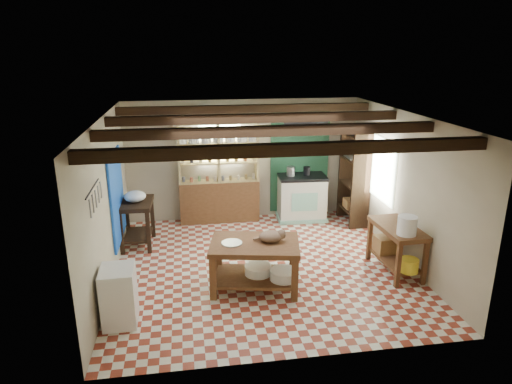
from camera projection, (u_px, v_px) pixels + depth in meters
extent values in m
cube|color=#973421|center=(263.00, 267.00, 7.93)|extent=(5.00, 5.00, 0.02)
cube|color=#414146|center=(263.00, 116.00, 7.14)|extent=(5.00, 5.00, 0.02)
cube|color=#BDB398|center=(243.00, 160.00, 9.89)|extent=(5.00, 0.04, 2.60)
cube|color=#BDB398|center=(300.00, 262.00, 5.18)|extent=(5.00, 0.04, 2.60)
cube|color=#BDB398|center=(106.00, 203.00, 7.16)|extent=(0.04, 5.00, 2.60)
cube|color=#BDB398|center=(405.00, 188.00, 7.91)|extent=(0.04, 5.00, 2.60)
cube|color=black|center=(263.00, 124.00, 7.18)|extent=(5.00, 3.80, 0.15)
cube|color=blue|center=(117.00, 197.00, 8.08)|extent=(0.04, 1.40, 1.60)
cube|color=#1E4D30|center=(299.00, 160.00, 10.06)|extent=(1.30, 0.04, 2.30)
cube|color=silver|center=(220.00, 143.00, 9.67)|extent=(0.90, 0.02, 0.80)
cube|color=silver|center=(380.00, 168.00, 8.82)|extent=(0.02, 1.30, 1.20)
cube|color=black|center=(93.00, 197.00, 5.90)|extent=(0.06, 0.90, 0.28)
cube|color=black|center=(306.00, 121.00, 9.39)|extent=(0.86, 0.12, 0.36)
cube|color=tan|center=(219.00, 172.00, 9.69)|extent=(1.70, 0.34, 2.20)
cube|color=black|center=(354.00, 177.00, 9.66)|extent=(0.40, 0.86, 2.00)
cube|color=brown|center=(255.00, 265.00, 7.12)|extent=(1.50, 1.15, 0.77)
cube|color=beige|center=(301.00, 197.00, 9.99)|extent=(1.05, 0.74, 1.00)
cube|color=black|center=(137.00, 224.00, 8.65)|extent=(0.64, 0.90, 0.88)
cube|color=white|center=(119.00, 296.00, 6.20)|extent=(0.46, 0.55, 0.81)
cube|color=brown|center=(396.00, 249.00, 7.64)|extent=(0.62, 1.17, 0.82)
ellipsoid|color=#977358|center=(271.00, 236.00, 7.02)|extent=(0.38, 0.29, 0.17)
cylinder|color=#A0A1A7|center=(232.00, 243.00, 6.97)|extent=(0.37, 0.37, 0.02)
cylinder|color=white|center=(258.00, 270.00, 7.20)|extent=(0.49, 0.49, 0.15)
cylinder|color=white|center=(284.00, 275.00, 7.05)|extent=(0.51, 0.51, 0.15)
cylinder|color=#A0A1A7|center=(291.00, 171.00, 9.78)|extent=(0.19, 0.19, 0.20)
cylinder|color=black|center=(307.00, 171.00, 9.82)|extent=(0.16, 0.16, 0.19)
ellipsoid|color=white|center=(135.00, 196.00, 8.49)|extent=(0.42, 0.42, 0.20)
cylinder|color=white|center=(407.00, 226.00, 7.14)|extent=(0.32, 0.32, 0.30)
cube|color=#9C6E3E|center=(387.00, 244.00, 7.94)|extent=(0.42, 0.34, 0.28)
cylinder|color=yellow|center=(409.00, 265.00, 7.25)|extent=(0.31, 0.31, 0.22)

